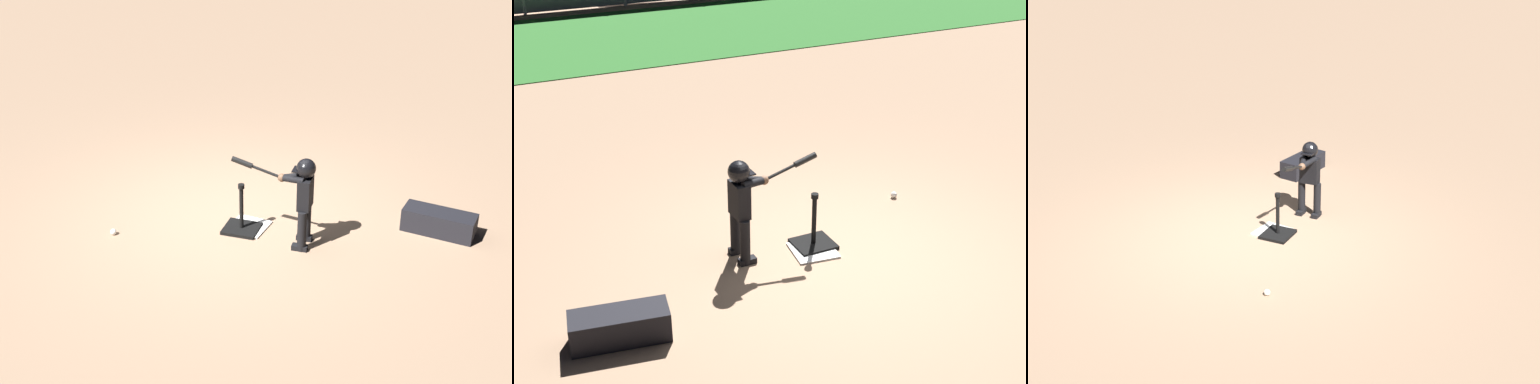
# 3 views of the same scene
# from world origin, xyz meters

# --- Properties ---
(ground_plane) EXTENTS (90.00, 90.00, 0.00)m
(ground_plane) POSITION_xyz_m (0.00, 0.00, 0.00)
(ground_plane) COLOR #93755B
(home_plate) EXTENTS (0.49, 0.49, 0.02)m
(home_plate) POSITION_xyz_m (-0.28, 0.17, 0.01)
(home_plate) COLOR white
(home_plate) RESTS_ON ground_plane
(batting_tee) EXTENTS (0.42, 0.37, 0.61)m
(batting_tee) POSITION_xyz_m (-0.22, 0.27, 0.08)
(batting_tee) COLOR black
(batting_tee) RESTS_ON ground_plane
(batter_child) EXTENTS (0.97, 0.34, 1.08)m
(batter_child) POSITION_xyz_m (-0.98, 0.37, 0.68)
(batter_child) COLOR black
(batter_child) RESTS_ON ground_plane
(baseball) EXTENTS (0.07, 0.07, 0.07)m
(baseball) POSITION_xyz_m (1.18, 0.84, 0.04)
(baseball) COLOR white
(baseball) RESTS_ON ground_plane
(equipment_bag) EXTENTS (0.88, 0.45, 0.28)m
(equipment_bag) POSITION_xyz_m (-2.46, -0.39, 0.14)
(equipment_bag) COLOR black
(equipment_bag) RESTS_ON ground_plane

